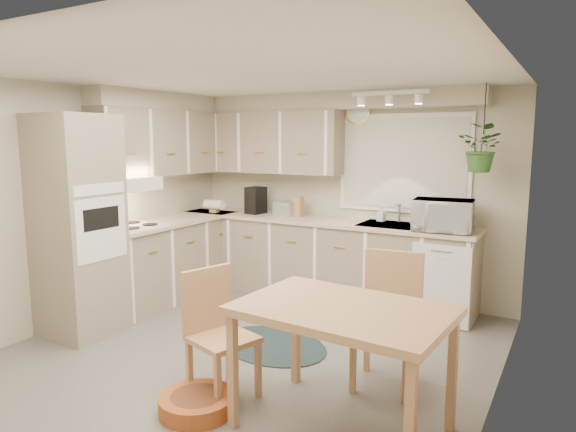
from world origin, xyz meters
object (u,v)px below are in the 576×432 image
object	(u,v)px
braided_rug	(272,345)
pet_bed	(197,404)
chair_left	(223,335)
chair_back	(386,322)
microwave	(443,212)
dining_table	(342,368)

from	to	relation	value
braided_rug	pet_bed	world-z (taller)	pet_bed
braided_rug	pet_bed	bearing A→B (deg)	-83.21
chair_left	braided_rug	bearing A→B (deg)	-152.31
chair_back	braided_rug	distance (m)	1.28
braided_rug	microwave	distance (m)	2.17
chair_left	pet_bed	world-z (taller)	chair_left
braided_rug	microwave	world-z (taller)	microwave
braided_rug	microwave	bearing A→B (deg)	51.57
dining_table	chair_left	world-z (taller)	chair_left
dining_table	chair_left	bearing A→B (deg)	-177.72
chair_left	pet_bed	xyz separation A→B (m)	(-0.03, -0.28, -0.41)
chair_left	chair_back	size ratio (longest dim) A/B	0.92
chair_left	braided_rug	distance (m)	1.08
dining_table	braided_rug	bearing A→B (deg)	139.82
chair_back	microwave	world-z (taller)	microwave
pet_bed	microwave	bearing A→B (deg)	69.54
chair_back	microwave	size ratio (longest dim) A/B	1.73
braided_rug	pet_bed	xyz separation A→B (m)	(0.15, -1.24, 0.06)
chair_left	braided_rug	world-z (taller)	chair_left
braided_rug	microwave	xyz separation A→B (m)	(1.15, 1.45, 1.13)
microwave	chair_left	bearing A→B (deg)	-118.75
dining_table	microwave	world-z (taller)	microwave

